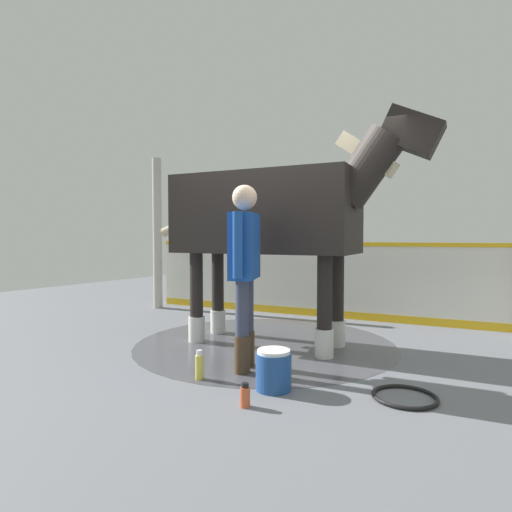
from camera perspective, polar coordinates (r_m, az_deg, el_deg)
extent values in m
cube|color=slate|center=(4.98, 3.92, -12.54)|extent=(16.00, 16.00, 0.02)
cylinder|color=#4C4C54|center=(5.26, 1.21, -11.58)|extent=(3.11, 3.11, 0.00)
cube|color=silver|center=(7.00, 7.96, -3.31)|extent=(5.88, 0.84, 1.14)
cube|color=gold|center=(6.96, 7.99, 1.63)|extent=(5.88, 0.86, 0.06)
cube|color=gold|center=(7.07, 7.93, -7.44)|extent=(5.88, 0.85, 0.12)
cylinder|color=#B7B2A8|center=(7.89, -13.02, 2.93)|extent=(0.16, 0.16, 2.69)
cube|color=black|center=(5.10, 1.23, 5.66)|extent=(2.23, 1.20, 0.93)
cylinder|color=black|center=(5.12, 10.74, -5.77)|extent=(0.16, 0.16, 1.10)
cylinder|color=silver|center=(5.19, 10.70, -10.09)|extent=(0.20, 0.20, 0.31)
cylinder|color=black|center=(4.64, 9.11, -6.65)|extent=(0.16, 0.16, 1.10)
cylinder|color=silver|center=(4.71, 9.07, -11.39)|extent=(0.20, 0.20, 0.31)
cylinder|color=black|center=(5.75, -5.12, -4.82)|extent=(0.16, 0.16, 1.10)
cylinder|color=silver|center=(5.81, -5.10, -8.69)|extent=(0.20, 0.20, 0.31)
cylinder|color=black|center=(5.32, -7.94, -5.44)|extent=(0.16, 0.16, 1.10)
cylinder|color=silver|center=(5.39, -7.92, -9.61)|extent=(0.20, 0.20, 0.31)
cylinder|color=black|center=(4.79, 14.53, 11.36)|extent=(0.85, 0.52, 0.89)
cube|color=#C6B793|center=(4.81, 14.55, 13.00)|extent=(0.68, 0.15, 0.55)
cube|color=black|center=(4.79, 20.03, 15.24)|extent=(0.68, 0.36, 0.56)
cylinder|color=#C6B793|center=(5.68, -9.57, 4.31)|extent=(0.71, 0.21, 0.35)
cylinder|color=#47331E|center=(4.14, -1.84, -13.00)|extent=(0.15, 0.15, 0.35)
cylinder|color=#383D51|center=(4.05, -1.85, -6.94)|extent=(0.13, 0.13, 0.53)
cylinder|color=#47331E|center=(4.36, -1.19, -12.19)|extent=(0.15, 0.15, 0.35)
cylinder|color=#383D51|center=(4.27, -1.20, -6.43)|extent=(0.13, 0.13, 0.53)
cube|color=#19479E|center=(4.10, -1.52, 1.34)|extent=(0.41, 0.56, 0.63)
cylinder|color=#19479E|center=(3.80, -2.46, 1.47)|extent=(0.09, 0.09, 0.60)
cylinder|color=#19479E|center=(4.41, -0.72, 1.63)|extent=(0.09, 0.09, 0.60)
sphere|color=beige|center=(4.12, -1.53, 7.81)|extent=(0.24, 0.24, 0.24)
cylinder|color=#1E478C|center=(3.73, 2.37, -15.13)|extent=(0.30, 0.30, 0.31)
cylinder|color=white|center=(3.68, 2.37, -12.59)|extent=(0.28, 0.28, 0.03)
cylinder|color=#D8CC4C|center=(4.03, -7.55, -14.49)|extent=(0.08, 0.08, 0.22)
cylinder|color=white|center=(3.99, -7.56, -12.67)|extent=(0.05, 0.05, 0.05)
cylinder|color=#CC5933|center=(3.41, -1.47, -18.29)|extent=(0.08, 0.08, 0.15)
cylinder|color=black|center=(3.38, -1.47, -16.84)|extent=(0.05, 0.05, 0.03)
torus|color=black|center=(3.77, 19.23, -17.27)|extent=(0.52, 0.52, 0.03)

